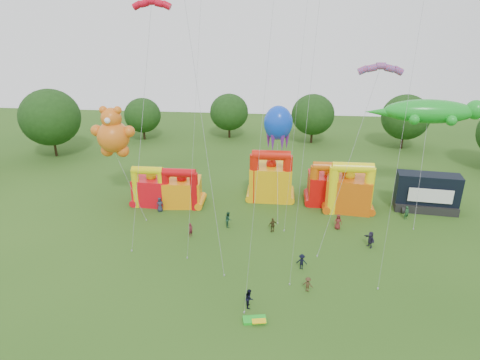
# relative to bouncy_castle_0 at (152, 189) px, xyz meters

# --- Properties ---
(ground) EXTENTS (160.00, 160.00, 0.00)m
(ground) POSITION_rel_bouncy_castle_0_xyz_m (15.08, -26.20, -2.23)
(ground) COLOR #234914
(ground) RESTS_ON ground
(tree_ring) EXTENTS (125.72, 127.84, 12.07)m
(tree_ring) POSITION_rel_bouncy_castle_0_xyz_m (13.88, -25.58, 4.03)
(tree_ring) COLOR #352314
(tree_ring) RESTS_ON ground
(bouncy_castle_0) EXTENTS (4.81, 3.96, 5.82)m
(bouncy_castle_0) POSITION_rel_bouncy_castle_0_xyz_m (0.00, 0.00, 0.00)
(bouncy_castle_0) COLOR red
(bouncy_castle_0) RESTS_ON ground
(bouncy_castle_1) EXTENTS (5.29, 4.41, 5.69)m
(bouncy_castle_1) POSITION_rel_bouncy_castle_0_xyz_m (4.18, 0.07, -0.06)
(bouncy_castle_1) COLOR orange
(bouncy_castle_1) RESTS_ON ground
(bouncy_castle_2) EXTENTS (5.75, 4.63, 7.53)m
(bouncy_castle_2) POSITION_rel_bouncy_castle_0_xyz_m (16.04, 3.38, 0.61)
(bouncy_castle_2) COLOR #EFAB0C
(bouncy_castle_2) RESTS_ON ground
(bouncy_castle_3) EXTENTS (5.45, 4.41, 6.40)m
(bouncy_castle_3) POSITION_rel_bouncy_castle_0_xyz_m (23.92, 2.65, 0.20)
(bouncy_castle_3) COLOR red
(bouncy_castle_3) RESTS_ON ground
(bouncy_castle_4) EXTENTS (6.25, 5.25, 7.10)m
(bouncy_castle_4) POSITION_rel_bouncy_castle_0_xyz_m (26.36, 0.89, 0.45)
(bouncy_castle_4) COLOR #D7590B
(bouncy_castle_4) RESTS_ON ground
(stage_trailer) EXTENTS (8.14, 3.76, 5.09)m
(stage_trailer) POSITION_rel_bouncy_castle_0_xyz_m (36.60, 1.73, 0.22)
(stage_trailer) COLOR black
(stage_trailer) RESTS_ON ground
(teddy_bear_kite) EXTENTS (8.39, 7.63, 13.46)m
(teddy_bear_kite) POSITION_rel_bouncy_castle_0_xyz_m (-2.95, -1.34, 3.34)
(teddy_bear_kite) COLOR orange
(teddy_bear_kite) RESTS_ON ground
(gecko_kite) EXTENTS (15.17, 11.86, 14.20)m
(gecko_kite) POSITION_rel_bouncy_castle_0_xyz_m (35.46, 2.25, 5.92)
(gecko_kite) COLOR #169E22
(gecko_kite) RESTS_ON ground
(octopus_kite) EXTENTS (3.79, 9.54, 13.32)m
(octopus_kite) POSITION_rel_bouncy_castle_0_xyz_m (16.86, 2.08, 6.14)
(octopus_kite) COLOR blue
(octopus_kite) RESTS_ON ground
(parafoil_kites) EXTENTS (27.92, 9.73, 29.49)m
(parafoil_kites) POSITION_rel_bouncy_castle_0_xyz_m (11.64, -10.59, 10.79)
(parafoil_kites) COLOR red
(parafoil_kites) RESTS_ON ground
(diamond_kites) EXTENTS (22.00, 21.90, 37.52)m
(diamond_kites) POSITION_rel_bouncy_castle_0_xyz_m (17.99, -11.49, 14.22)
(diamond_kites) COLOR #C4093A
(diamond_kites) RESTS_ON ground
(folded_kite_bundle) EXTENTS (2.15, 1.39, 0.31)m
(folded_kite_bundle) POSITION_rel_bouncy_castle_0_xyz_m (15.58, -22.22, -2.09)
(folded_kite_bundle) COLOR green
(folded_kite_bundle) RESTS_ON ground
(spectator_0) EXTENTS (1.14, 0.97, 1.98)m
(spectator_0) POSITION_rel_bouncy_castle_0_xyz_m (1.68, -2.24, -1.24)
(spectator_0) COLOR #262B3F
(spectator_0) RESTS_ON ground
(spectator_1) EXTENTS (0.66, 0.74, 1.71)m
(spectator_1) POSITION_rel_bouncy_castle_0_xyz_m (7.07, -8.32, -1.37)
(spectator_1) COLOR #581924
(spectator_1) RESTS_ON ground
(spectator_2) EXTENTS (0.91, 1.07, 1.94)m
(spectator_2) POSITION_rel_bouncy_castle_0_xyz_m (11.17, -5.46, -1.26)
(spectator_2) COLOR #193F2A
(spectator_2) RESTS_ON ground
(spectator_3) EXTENTS (1.15, 0.74, 1.69)m
(spectator_3) POSITION_rel_bouncy_castle_0_xyz_m (19.82, -13.79, -1.38)
(spectator_3) COLOR black
(spectator_3) RESTS_ON ground
(spectator_4) EXTENTS (1.17, 0.91, 1.85)m
(spectator_4) POSITION_rel_bouncy_castle_0_xyz_m (16.64, -6.31, -1.30)
(spectator_4) COLOR #443A1B
(spectator_4) RESTS_ON ground
(spectator_5) EXTENTS (1.24, 1.86, 1.93)m
(spectator_5) POSITION_rel_bouncy_castle_0_xyz_m (27.63, -8.70, -1.26)
(spectator_5) COLOR #252137
(spectator_5) RESTS_ON ground
(spectator_6) EXTENTS (1.01, 0.72, 1.93)m
(spectator_6) POSITION_rel_bouncy_castle_0_xyz_m (24.50, -4.80, -1.26)
(spectator_6) COLOR maroon
(spectator_6) RESTS_ON ground
(spectator_7) EXTENTS (0.77, 0.69, 1.77)m
(spectator_7) POSITION_rel_bouncy_castle_0_xyz_m (33.48, -1.32, -1.34)
(spectator_7) COLOR #1C4826
(spectator_7) RESTS_ON ground
(spectator_8) EXTENTS (0.79, 0.96, 1.82)m
(spectator_8) POSITION_rel_bouncy_castle_0_xyz_m (14.91, -20.29, -1.32)
(spectator_8) COLOR black
(spectator_8) RESTS_ON ground
(spectator_9) EXTENTS (1.13, 0.90, 1.54)m
(spectator_9) POSITION_rel_bouncy_castle_0_xyz_m (20.27, -17.53, -1.46)
(spectator_9) COLOR #412E1A
(spectator_9) RESTS_ON ground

